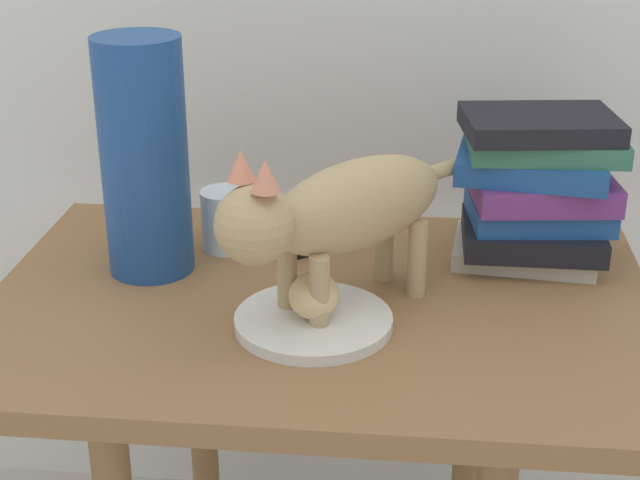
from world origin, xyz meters
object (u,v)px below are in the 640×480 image
at_px(bread_roll, 313,295).
at_px(candle_jar, 226,223).
at_px(green_vase, 144,158).
at_px(cat, 339,211).
at_px(book_stack, 536,188).
at_px(side_table, 320,357).
at_px(tv_remote, 333,237).
at_px(plate, 312,321).

xyz_separation_m(bread_roll, candle_jar, (-0.15, 0.21, -0.00)).
bearing_deg(green_vase, cat, -20.57).
bearing_deg(book_stack, side_table, -152.11).
bearing_deg(book_stack, candle_jar, -179.61).
bearing_deg(bread_roll, cat, 53.97).
xyz_separation_m(bread_roll, green_vase, (-0.23, 0.13, 0.12)).
distance_m(side_table, book_stack, 0.36).
distance_m(side_table, tv_remote, 0.20).
distance_m(cat, book_stack, 0.31).
bearing_deg(side_table, bread_roll, -91.16).
xyz_separation_m(bread_roll, tv_remote, (0.00, 0.24, -0.03)).
bearing_deg(candle_jar, plate, -56.29).
bearing_deg(bread_roll, candle_jar, 124.50).
height_order(plate, candle_jar, candle_jar).
xyz_separation_m(green_vase, tv_remote, (0.23, 0.11, -0.15)).
height_order(side_table, book_stack, book_stack).
xyz_separation_m(side_table, book_stack, (0.27, 0.15, 0.19)).
bearing_deg(cat, bread_roll, -126.03).
height_order(side_table, bread_roll, bread_roll).
height_order(plate, bread_roll, bread_roll).
bearing_deg(book_stack, plate, -141.46).
bearing_deg(tv_remote, cat, -121.79).
relative_size(green_vase, tv_remote, 2.08).
distance_m(green_vase, tv_remote, 0.30).
height_order(side_table, green_vase, green_vase).
bearing_deg(candle_jar, bread_roll, -55.50).
height_order(cat, green_vase, green_vase).
xyz_separation_m(cat, green_vase, (-0.26, 0.10, 0.02)).
xyz_separation_m(candle_jar, tv_remote, (0.15, 0.03, -0.03)).
relative_size(side_table, book_stack, 3.83).
relative_size(plate, bread_roll, 2.36).
bearing_deg(tv_remote, book_stack, -44.63).
bearing_deg(side_table, tv_remote, 89.98).
height_order(bread_roll, green_vase, green_vase).
xyz_separation_m(plate, tv_remote, (0.00, 0.25, 0.00)).
relative_size(side_table, green_vase, 2.69).
xyz_separation_m(side_table, tv_remote, (0.00, 0.17, 0.10)).
bearing_deg(book_stack, cat, -144.56).
height_order(bread_roll, book_stack, book_stack).
relative_size(side_table, bread_roll, 10.50).
height_order(cat, book_stack, cat).
relative_size(book_stack, tv_remote, 1.46).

